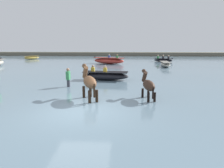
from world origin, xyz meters
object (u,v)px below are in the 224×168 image
at_px(boat_distant_west, 105,76).
at_px(boat_mid_channel, 163,60).
at_px(boat_distant_east, 32,58).
at_px(boat_near_port, 109,61).
at_px(boat_far_offshore, 165,64).
at_px(horse_lead_bay, 89,83).
at_px(horse_trailing_dark_bay, 148,86).
at_px(person_onlooker_right, 68,80).

bearing_deg(boat_distant_west, boat_mid_channel, 63.35).
bearing_deg(boat_distant_east, boat_distant_west, -52.81).
bearing_deg(boat_distant_west, boat_near_port, 92.11).
bearing_deg(boat_far_offshore, horse_lead_bay, -115.59).
height_order(horse_trailing_dark_bay, boat_mid_channel, horse_trailing_dark_bay).
height_order(boat_mid_channel, person_onlooker_right, person_onlooker_right).
relative_size(boat_distant_east, boat_near_port, 0.55).
xyz_separation_m(horse_lead_bay, horse_trailing_dark_bay, (2.95, 0.18, -0.17)).
height_order(boat_distant_east, boat_near_port, boat_near_port).
height_order(horse_lead_bay, boat_near_port, horse_lead_bay).
relative_size(boat_distant_east, boat_distant_west, 0.65).
bearing_deg(boat_near_port, boat_mid_channel, 20.32).
distance_m(boat_mid_channel, boat_near_port, 8.11).
relative_size(horse_lead_bay, person_onlooker_right, 1.31).
relative_size(horse_lead_bay, horse_trailing_dark_bay, 1.15).
xyz_separation_m(boat_distant_east, boat_far_offshore, (19.78, -9.19, 0.02)).
relative_size(horse_lead_bay, boat_near_port, 0.50).
distance_m(horse_lead_bay, person_onlooker_right, 3.41).
xyz_separation_m(boat_near_port, boat_distant_west, (0.42, -11.49, -0.07)).
distance_m(horse_lead_bay, horse_trailing_dark_bay, 2.96).
relative_size(boat_near_port, person_onlooker_right, 2.64).
relative_size(horse_trailing_dark_bay, boat_near_port, 0.43).
xyz_separation_m(horse_lead_bay, boat_distant_west, (0.38, 5.36, -0.53)).
bearing_deg(horse_lead_bay, boat_mid_channel, 68.97).
bearing_deg(boat_mid_channel, boat_distant_west, -116.65).
bearing_deg(person_onlooker_right, horse_lead_bay, -57.65).
height_order(boat_mid_channel, boat_far_offshore, boat_mid_channel).
relative_size(boat_distant_west, person_onlooker_right, 2.21).
bearing_deg(boat_distant_west, boat_distant_east, 127.19).
bearing_deg(horse_lead_bay, person_onlooker_right, 122.35).
bearing_deg(boat_distant_west, person_onlooker_right, -131.25).
xyz_separation_m(boat_distant_east, person_onlooker_right, (11.29, -20.27, 0.19)).
xyz_separation_m(boat_near_port, boat_far_offshore, (6.72, -2.91, -0.12)).
distance_m(horse_trailing_dark_bay, boat_far_offshore, 14.26).
xyz_separation_m(boat_far_offshore, person_onlooker_right, (-8.48, -11.07, 0.17)).
distance_m(horse_trailing_dark_bay, person_onlooker_right, 5.47).
relative_size(boat_mid_channel, boat_distant_west, 0.76).
relative_size(boat_distant_east, boat_mid_channel, 0.86).
bearing_deg(boat_mid_channel, boat_far_offshore, -98.79).
distance_m(boat_near_port, boat_far_offshore, 7.32).
height_order(boat_distant_east, boat_mid_channel, boat_mid_channel).
bearing_deg(boat_far_offshore, person_onlooker_right, -127.45).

